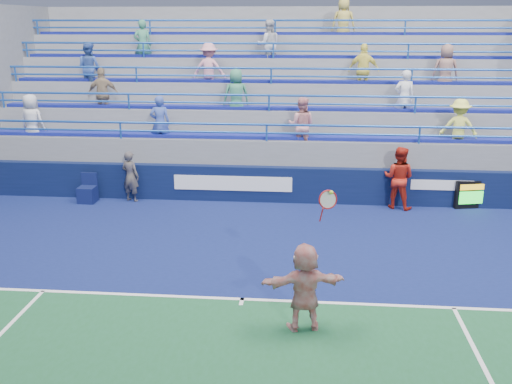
# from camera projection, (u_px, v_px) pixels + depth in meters

# --- Properties ---
(ground) EXTENTS (120.00, 120.00, 0.00)m
(ground) POSITION_uv_depth(u_px,v_px,m) (242.00, 300.00, 11.31)
(ground) COLOR #333538
(sponsor_wall) EXTENTS (18.00, 0.32, 1.10)m
(sponsor_wall) POSITION_uv_depth(u_px,v_px,m) (266.00, 184.00, 17.35)
(sponsor_wall) COLOR #091335
(sponsor_wall) RESTS_ON ground
(bleacher_stand) EXTENTS (18.00, 5.60, 6.13)m
(bleacher_stand) POSITION_uv_depth(u_px,v_px,m) (273.00, 130.00, 20.67)
(bleacher_stand) COLOR slate
(bleacher_stand) RESTS_ON ground
(serve_speed_board) EXTENTS (1.22, 0.39, 0.85)m
(serve_speed_board) POSITION_uv_depth(u_px,v_px,m) (475.00, 195.00, 16.75)
(serve_speed_board) COLOR black
(serve_speed_board) RESTS_ON ground
(judge_chair) EXTENTS (0.52, 0.52, 0.89)m
(judge_chair) POSITION_uv_depth(u_px,v_px,m) (88.00, 193.00, 17.35)
(judge_chair) COLOR #0D1542
(judge_chair) RESTS_ON ground
(tennis_player) EXTENTS (1.58, 0.80, 2.62)m
(tennis_player) POSITION_uv_depth(u_px,v_px,m) (305.00, 287.00, 10.03)
(tennis_player) COLOR white
(tennis_player) RESTS_ON ground
(line_judge) EXTENTS (0.67, 0.55, 1.57)m
(line_judge) POSITION_uv_depth(u_px,v_px,m) (130.00, 176.00, 17.34)
(line_judge) COLOR #121532
(line_judge) RESTS_ON ground
(ball_girl) EXTENTS (1.10, 1.00, 1.85)m
(ball_girl) POSITION_uv_depth(u_px,v_px,m) (399.00, 178.00, 16.64)
(ball_girl) COLOR #B32114
(ball_girl) RESTS_ON ground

